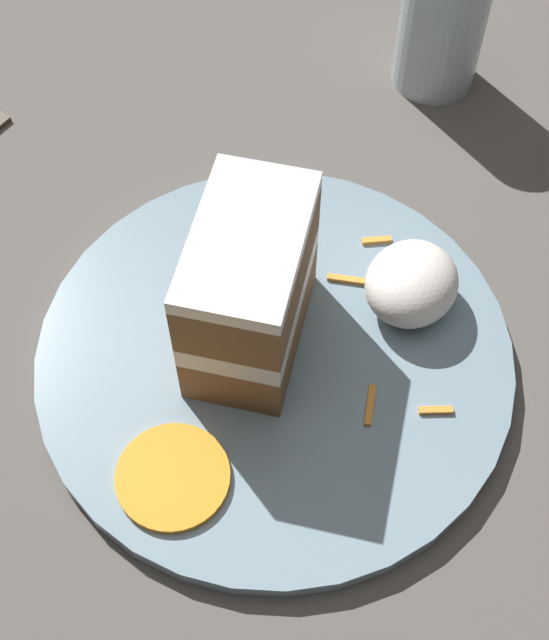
{
  "coord_description": "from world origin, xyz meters",
  "views": [
    {
      "loc": [
        0.25,
        0.13,
        0.5
      ],
      "look_at": [
        0.03,
        -0.01,
        0.08
      ],
      "focal_mm": 50.0,
      "sensor_mm": 36.0,
      "label": 1
    }
  ],
  "objects": [
    {
      "name": "drinking_glass",
      "position": [
        -0.25,
        -0.04,
        0.08
      ],
      "size": [
        0.06,
        0.06,
        0.11
      ],
      "color": "silver",
      "rests_on": "dining_table"
    },
    {
      "name": "cake_slice",
      "position": [
        0.02,
        -0.03,
        0.1
      ],
      "size": [
        0.11,
        0.09,
        0.1
      ],
      "rotation": [
        0.0,
        0.0,
        1.89
      ],
      "color": "brown",
      "rests_on": "plate"
    },
    {
      "name": "cream_dollop",
      "position": [
        -0.05,
        0.04,
        0.07
      ],
      "size": [
        0.06,
        0.05,
        0.04
      ],
      "primitive_type": "ellipsoid",
      "color": "white",
      "rests_on": "plate"
    },
    {
      "name": "dining_table",
      "position": [
        0.0,
        0.0,
        0.02
      ],
      "size": [
        0.92,
        1.11,
        0.03
      ],
      "primitive_type": "cube",
      "color": "#56514C",
      "rests_on": "ground"
    },
    {
      "name": "orange_garnish",
      "position": [
        0.12,
        -0.02,
        0.05
      ],
      "size": [
        0.06,
        0.06,
        0.0
      ],
      "primitive_type": "cylinder",
      "color": "orange",
      "rests_on": "plate"
    },
    {
      "name": "ground_plane",
      "position": [
        0.0,
        0.0,
        0.0
      ],
      "size": [
        6.0,
        6.0,
        0.0
      ],
      "primitive_type": "plane",
      "color": "#38332D",
      "rests_on": "ground"
    },
    {
      "name": "carrot_shreds_scatter",
      "position": [
        -0.04,
        -0.02,
        0.05
      ],
      "size": [
        0.13,
        0.2,
        0.0
      ],
      "color": "orange",
      "rests_on": "plate"
    },
    {
      "name": "plate",
      "position": [
        0.03,
        -0.01,
        0.04
      ],
      "size": [
        0.28,
        0.28,
        0.01
      ],
      "primitive_type": "cylinder",
      "color": "gray",
      "rests_on": "dining_table"
    }
  ]
}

